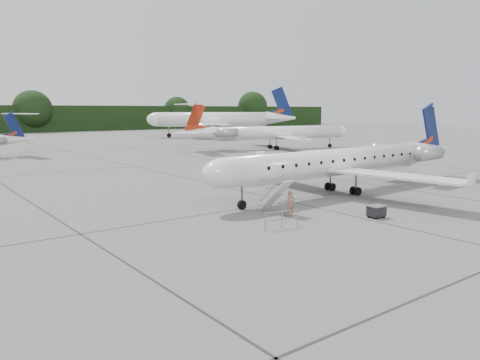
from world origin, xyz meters
TOP-DOWN VIEW (x-y plane):
  - ground at (0.00, 0.00)m, footprint 320.00×320.00m
  - treeline at (0.00, 130.00)m, footprint 260.00×4.00m
  - main_regional_jet at (2.03, 6.26)m, footprint 28.94×21.17m
  - airstair at (-6.41, 3.80)m, footprint 0.91×2.41m
  - passenger at (-6.38, 2.45)m, footprint 0.69×0.54m
  - safety_railing at (-8.84, 0.54)m, footprint 2.18×0.44m
  - baggage_cart at (-2.24, -1.02)m, footprint 1.06×0.90m
  - bg_narrowbody at (37.52, 77.04)m, footprint 41.51×37.78m
  - bg_regional_right at (27.43, 41.44)m, footprint 34.88×29.41m

SIDE VIEW (x-z plane):
  - ground at x=0.00m, z-range 0.00..0.00m
  - baggage_cart at x=-2.24m, z-range 0.00..0.85m
  - safety_railing at x=-8.84m, z-range 0.00..1.00m
  - passenger at x=-6.38m, z-range 0.00..1.68m
  - airstair at x=-6.41m, z-range 0.00..2.29m
  - main_regional_jet at x=2.03m, z-range 0.00..7.30m
  - bg_regional_right at x=27.43m, z-range 0.00..7.82m
  - treeline at x=0.00m, z-range 0.00..8.00m
  - bg_narrowbody at x=37.52m, z-range 0.00..12.18m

